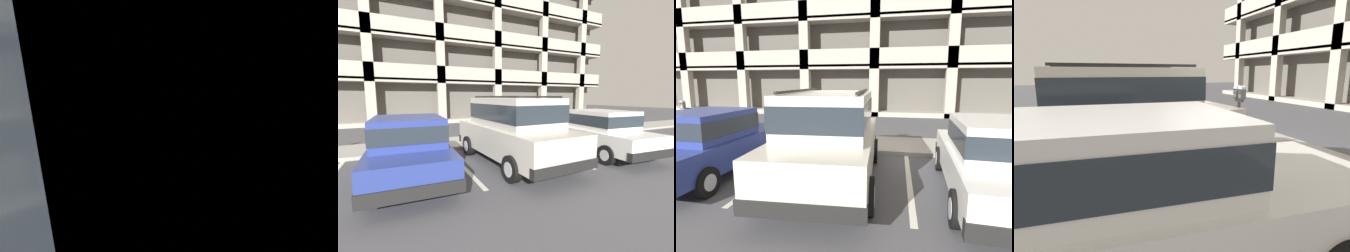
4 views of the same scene
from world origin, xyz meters
TOP-DOWN VIEW (x-y plane):
  - ground_plane at (0.00, 0.00)m, footprint 80.00×80.00m
  - sidewalk at (0.00, 1.30)m, footprint 40.00×2.20m
  - parking_stall_lines at (1.62, -1.40)m, footprint 13.09×4.80m
  - silver_suv at (-0.10, -2.13)m, footprint 2.21×4.88m
  - red_sedan at (-3.03, -2.18)m, footprint 1.91×4.52m
  - dark_hatchback at (3.13, -2.43)m, footprint 2.02×4.57m
  - parking_meter_near at (0.28, 0.35)m, footprint 0.35×0.12m
  - parking_garage at (-0.17, 14.44)m, footprint 32.00×10.00m
  - fire_hydrant at (-3.34, 0.65)m, footprint 0.30×0.30m

SIDE VIEW (x-z plane):
  - ground_plane at x=0.00m, z-range -0.10..0.00m
  - parking_stall_lines at x=1.62m, z-range 0.00..0.01m
  - sidewalk at x=0.00m, z-range 0.00..0.12m
  - fire_hydrant at x=-3.34m, z-range 0.11..0.81m
  - red_sedan at x=-3.03m, z-range 0.05..1.59m
  - dark_hatchback at x=3.13m, z-range 0.05..1.59m
  - silver_suv at x=-0.10m, z-range 0.07..2.11m
  - parking_meter_near at x=0.28m, z-range 0.48..1.96m
  - parking_garage at x=-0.17m, z-range -0.59..18.66m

